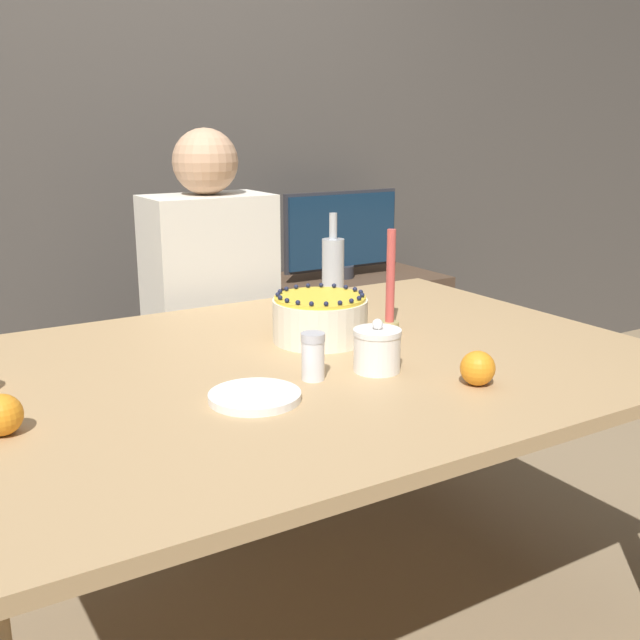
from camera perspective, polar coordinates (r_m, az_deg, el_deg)
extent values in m
plane|color=#8C7556|center=(2.08, -1.38, -22.43)|extent=(12.00, 12.00, 0.00)
cube|color=#4C4742|center=(2.95, -15.86, 15.08)|extent=(8.00, 0.05, 2.60)
cube|color=tan|center=(1.74, -1.52, -3.52)|extent=(1.66, 1.19, 0.03)
cylinder|color=tan|center=(2.69, 7.03, -5.06)|extent=(0.07, 0.07, 0.70)
cylinder|color=#EFE5CC|center=(1.88, 0.00, 0.00)|extent=(0.24, 0.24, 0.11)
cylinder|color=yellow|center=(1.87, 0.00, 1.69)|extent=(0.23, 0.23, 0.01)
sphere|color=#191E3D|center=(1.92, 2.68, 2.35)|extent=(0.01, 0.01, 0.01)
sphere|color=#191E3D|center=(1.94, 1.97, 2.52)|extent=(0.01, 0.01, 0.01)
sphere|color=#191E3D|center=(1.96, 1.08, 2.63)|extent=(0.01, 0.01, 0.01)
sphere|color=#191E3D|center=(1.97, 0.09, 2.67)|extent=(0.01, 0.01, 0.01)
sphere|color=#191E3D|center=(1.96, -0.92, 2.64)|extent=(0.01, 0.01, 0.01)
sphere|color=#191E3D|center=(1.95, -1.83, 2.55)|extent=(0.01, 0.01, 0.01)
sphere|color=#191E3D|center=(1.92, -2.58, 2.39)|extent=(0.01, 0.01, 0.01)
sphere|color=#191E3D|center=(1.89, -3.06, 2.18)|extent=(0.01, 0.01, 0.01)
sphere|color=#191E3D|center=(1.86, -3.24, 1.95)|extent=(0.01, 0.01, 0.01)
sphere|color=#191E3D|center=(1.83, -3.06, 1.71)|extent=(0.01, 0.01, 0.01)
sphere|color=#191E3D|center=(1.80, -2.53, 1.50)|extent=(0.01, 0.01, 0.01)
sphere|color=#191E3D|center=(1.78, -1.70, 1.34)|extent=(0.01, 0.01, 0.01)
sphere|color=#191E3D|center=(1.76, -0.66, 1.25)|extent=(0.01, 0.01, 0.01)
sphere|color=#191E3D|center=(1.76, 0.47, 1.24)|extent=(0.01, 0.01, 0.01)
sphere|color=#191E3D|center=(1.77, 1.53, 1.32)|extent=(0.01, 0.01, 0.01)
sphere|color=#191E3D|center=(1.79, 2.41, 1.47)|extent=(0.01, 0.01, 0.01)
sphere|color=#191E3D|center=(1.82, 2.99, 1.68)|extent=(0.01, 0.01, 0.01)
sphere|color=#191E3D|center=(1.86, 3.23, 1.91)|extent=(0.01, 0.01, 0.01)
sphere|color=#191E3D|center=(1.89, 3.12, 2.14)|extent=(0.01, 0.01, 0.01)
cylinder|color=white|center=(1.66, 4.36, -2.50)|extent=(0.10, 0.10, 0.08)
cylinder|color=white|center=(1.64, 4.39, -0.92)|extent=(0.11, 0.11, 0.01)
sphere|color=white|center=(1.64, 4.41, -0.32)|extent=(0.02, 0.02, 0.02)
cylinder|color=white|center=(1.60, -0.54, -3.10)|extent=(0.05, 0.05, 0.09)
cylinder|color=silver|center=(1.58, -0.54, -1.32)|extent=(0.05, 0.05, 0.02)
cylinder|color=white|center=(1.50, -4.99, -5.97)|extent=(0.19, 0.19, 0.01)
cylinder|color=white|center=(1.49, -5.00, -5.68)|extent=(0.19, 0.19, 0.01)
cylinder|color=tan|center=(2.01, 5.31, -0.36)|extent=(0.05, 0.05, 0.02)
cylinder|color=#CC4C47|center=(1.98, 5.40, 3.35)|extent=(0.02, 0.02, 0.25)
cylinder|color=#B2B7BC|center=(2.25, 1.00, 3.69)|extent=(0.07, 0.07, 0.20)
cylinder|color=#B2B7BC|center=(2.23, 1.01, 7.17)|extent=(0.02, 0.02, 0.08)
sphere|color=orange|center=(1.44, -23.10, -6.66)|extent=(0.07, 0.07, 0.07)
sphere|color=orange|center=(1.60, 11.92, -3.61)|extent=(0.07, 0.07, 0.07)
cube|color=#595960|center=(2.63, -7.96, -8.43)|extent=(0.34, 0.34, 0.45)
cube|color=silver|center=(2.48, -8.38, 2.65)|extent=(0.40, 0.24, 0.59)
sphere|color=tan|center=(2.43, -8.74, 11.85)|extent=(0.21, 0.21, 0.21)
cube|color=#4C3828|center=(3.19, 1.63, -2.34)|extent=(0.82, 0.48, 0.63)
cylinder|color=#2D2D33|center=(3.11, 1.68, 3.70)|extent=(0.10, 0.10, 0.05)
cube|color=#2D2D33|center=(3.08, 1.62, 6.86)|extent=(0.53, 0.02, 0.32)
cube|color=#142D47|center=(3.08, 1.70, 6.84)|extent=(0.51, 0.03, 0.29)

